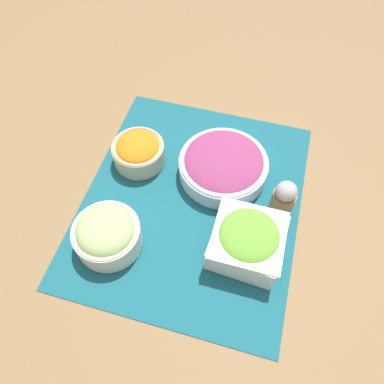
{
  "coord_description": "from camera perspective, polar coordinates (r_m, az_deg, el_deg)",
  "views": [
    {
      "loc": [
        0.41,
        0.11,
        0.69
      ],
      "look_at": [
        0.0,
        0.0,
        0.03
      ],
      "focal_mm": 35.0,
      "sensor_mm": 36.0,
      "label": 1
    }
  ],
  "objects": [
    {
      "name": "carrot_bowl",
      "position": [
        0.85,
        -8.18,
        6.22
      ],
      "size": [
        0.12,
        0.12,
        0.06
      ],
      "color": "#C6B28E",
      "rests_on": "placemat"
    },
    {
      "name": "ground_plane",
      "position": [
        0.81,
        -0.0,
        -1.31
      ],
      "size": [
        3.0,
        3.0,
        0.0
      ],
      "primitive_type": "plane",
      "color": "olive"
    },
    {
      "name": "cucumber_bowl",
      "position": [
        0.74,
        -12.85,
        -6.19
      ],
      "size": [
        0.13,
        0.13,
        0.08
      ],
      "color": "silver",
      "rests_on": "placemat"
    },
    {
      "name": "onion_bowl",
      "position": [
        0.82,
        4.8,
        4.22
      ],
      "size": [
        0.2,
        0.2,
        0.06
      ],
      "color": "silver",
      "rests_on": "placemat"
    },
    {
      "name": "lettuce_bowl",
      "position": [
        0.72,
        8.46,
        -7.31
      ],
      "size": [
        0.14,
        0.14,
        0.08
      ],
      "color": "white",
      "rests_on": "placemat"
    },
    {
      "name": "placemat",
      "position": [
        0.81,
        -0.0,
        -1.23
      ],
      "size": [
        0.54,
        0.45,
        0.0
      ],
      "color": "#195B6B",
      "rests_on": "ground_plane"
    },
    {
      "name": "pepper_shaker",
      "position": [
        0.77,
        13.79,
        -0.97
      ],
      "size": [
        0.05,
        0.05,
        0.09
      ],
      "color": "olive",
      "rests_on": "placemat"
    }
  ]
}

